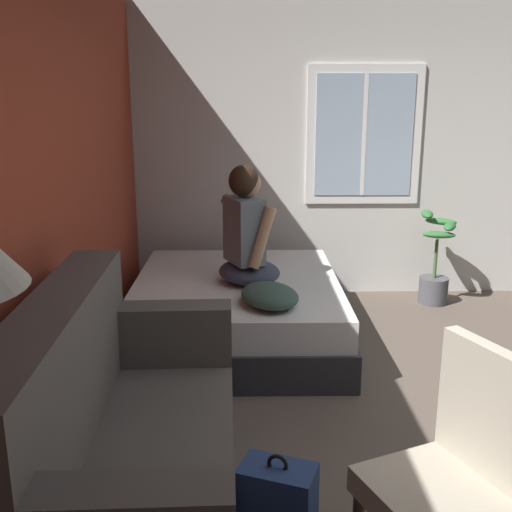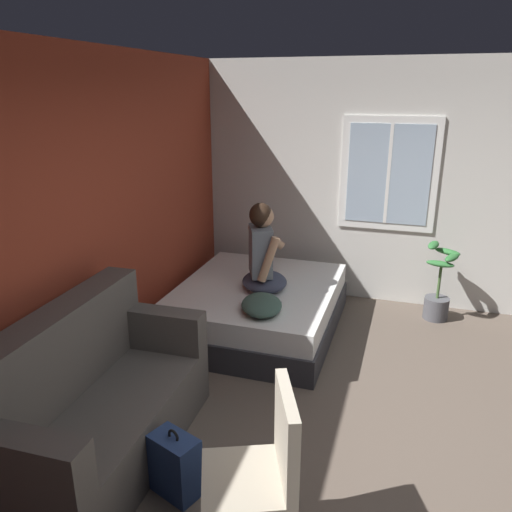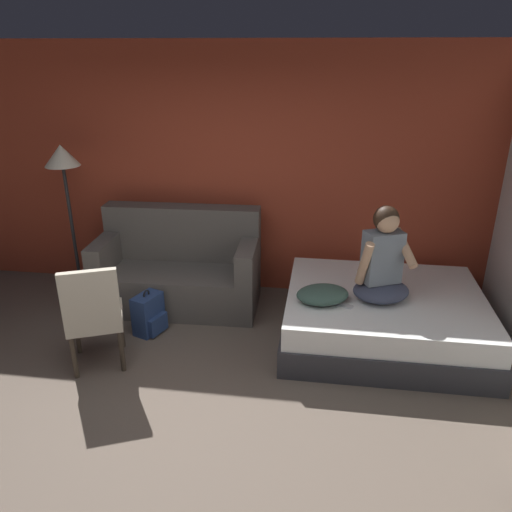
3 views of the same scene
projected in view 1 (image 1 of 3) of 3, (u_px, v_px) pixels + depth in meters
name	position (u px, v px, depth m)	size (l,w,h in m)	color
wall_side_with_window	(404.00, 150.00, 5.53)	(0.19, 6.38, 2.70)	silver
bed	(237.00, 310.00, 4.59)	(1.88, 1.58, 0.48)	#2D2D33
couch	(118.00, 450.00, 2.48)	(1.73, 0.88, 1.04)	#514C47
side_chair	(456.00, 473.00, 2.11)	(0.60, 0.60, 0.98)	#382D23
person_seated	(247.00, 236.00, 4.37)	(0.66, 0.62, 0.88)	#383D51
backpack	(278.00, 511.00, 2.42)	(0.31, 0.34, 0.46)	navy
throw_pillow	(270.00, 295.00, 3.95)	(0.48, 0.36, 0.14)	#385147
cell_phone	(278.00, 295.00, 4.16)	(0.07, 0.14, 0.01)	#B7B7BC
potted_plant	(435.00, 271.00, 5.39)	(0.39, 0.37, 0.85)	#4C4C51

